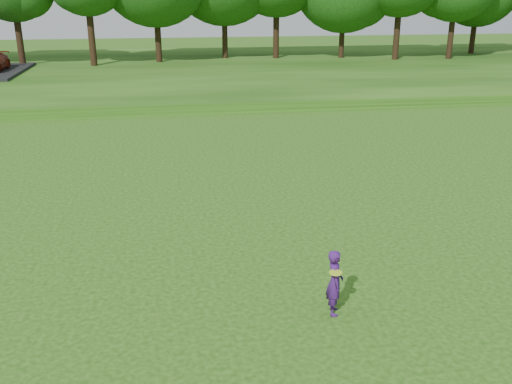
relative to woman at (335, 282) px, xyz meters
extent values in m
plane|color=#1C450D|center=(-1.43, 1.00, -0.71)|extent=(140.00, 140.00, 0.00)
cube|color=#1C450D|center=(-1.43, 35.00, -0.41)|extent=(130.00, 30.00, 0.60)
cube|color=gray|center=(-1.43, 21.00, -0.69)|extent=(130.00, 1.60, 0.04)
imported|color=#401667|center=(0.00, 0.00, 0.00)|extent=(0.42, 0.57, 1.41)
cylinder|color=#C9E824|center=(-0.07, -0.24, 0.35)|extent=(0.26, 0.26, 0.03)
camera|label=1|loc=(-3.17, -9.92, 5.64)|focal=40.00mm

